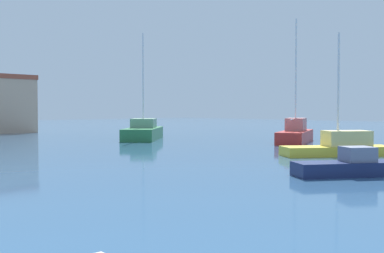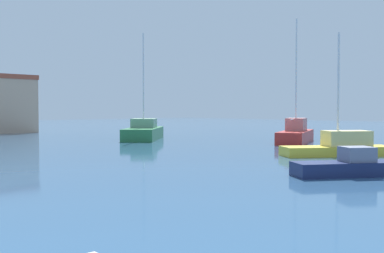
{
  "view_description": "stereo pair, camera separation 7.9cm",
  "coord_description": "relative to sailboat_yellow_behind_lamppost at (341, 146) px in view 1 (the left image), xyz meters",
  "views": [
    {
      "loc": [
        0.42,
        -4.45,
        2.52
      ],
      "look_at": [
        19.38,
        15.91,
        1.48
      ],
      "focal_mm": 42.49,
      "sensor_mm": 36.0,
      "label": 1
    },
    {
      "loc": [
        0.48,
        -4.51,
        2.52
      ],
      "look_at": [
        19.38,
        15.91,
        1.48
      ],
      "focal_mm": 42.49,
      "sensor_mm": 36.0,
      "label": 2
    }
  ],
  "objects": [
    {
      "name": "water",
      "position": [
        -8.25,
        11.87,
        -0.53
      ],
      "size": [
        160.0,
        160.0,
        0.0
      ],
      "primitive_type": "plane",
      "color": "#2D5175",
      "rests_on": "ground"
    },
    {
      "name": "sailboat_yellow_behind_lamppost",
      "position": [
        0.0,
        0.0,
        0.0
      ],
      "size": [
        6.01,
        4.9,
        6.69
      ],
      "color": "gold",
      "rests_on": "water"
    },
    {
      "name": "sailboat_green_distant_east",
      "position": [
        0.28,
        18.31,
        0.13
      ],
      "size": [
        6.95,
        6.83,
        8.95
      ],
      "color": "#28703D",
      "rests_on": "water"
    },
    {
      "name": "sailboat_red_center_channel",
      "position": [
        6.53,
        7.36,
        0.15
      ],
      "size": [
        6.99,
        4.68,
        9.4
      ],
      "color": "#B22823",
      "rests_on": "water"
    },
    {
      "name": "motorboat_navy_inner_mooring",
      "position": [
        -6.67,
        -4.09,
        -0.16
      ],
      "size": [
        4.26,
        3.33,
        1.11
      ],
      "color": "#19234C",
      "rests_on": "water"
    }
  ]
}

